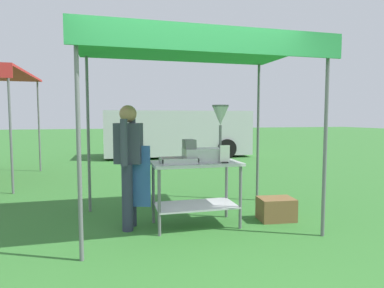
{
  "coord_description": "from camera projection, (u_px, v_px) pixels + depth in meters",
  "views": [
    {
      "loc": [
        -0.89,
        -3.17,
        1.45
      ],
      "look_at": [
        0.25,
        1.23,
        1.09
      ],
      "focal_mm": 30.94,
      "sensor_mm": 36.0,
      "label": 1
    }
  ],
  "objects": [
    {
      "name": "donut_cart",
      "position": [
        196.0,
        179.0,
        4.4
      ],
      "size": [
        1.17,
        0.62,
        0.86
      ],
      "color": "#B7B7BC",
      "rests_on": "ground"
    },
    {
      "name": "menu_sign",
      "position": [
        225.0,
        155.0,
        4.27
      ],
      "size": [
        0.13,
        0.05,
        0.23
      ],
      "color": "black",
      "rests_on": "donut_cart"
    },
    {
      "name": "supply_crate",
      "position": [
        276.0,
        209.0,
        4.68
      ],
      "size": [
        0.52,
        0.4,
        0.32
      ],
      "color": "brown",
      "rests_on": "ground"
    },
    {
      "name": "donut_fryer",
      "position": [
        208.0,
        143.0,
        4.4
      ],
      "size": [
        0.61,
        0.28,
        0.75
      ],
      "color": "#B7B7BC",
      "rests_on": "donut_cart"
    },
    {
      "name": "ground_plane",
      "position": [
        140.0,
        170.0,
        9.19
      ],
      "size": [
        70.0,
        70.0,
        0.0
      ],
      "primitive_type": "plane",
      "color": "#33702D"
    },
    {
      "name": "stall_canopy",
      "position": [
        194.0,
        52.0,
        4.36
      ],
      "size": [
        3.02,
        2.03,
        2.41
      ],
      "color": "slate",
      "rests_on": "ground"
    },
    {
      "name": "donut_tray",
      "position": [
        178.0,
        161.0,
        4.27
      ],
      "size": [
        0.47,
        0.31,
        0.07
      ],
      "color": "#B7B7BC",
      "rests_on": "donut_cart"
    },
    {
      "name": "vendor",
      "position": [
        129.0,
        160.0,
        4.28
      ],
      "size": [
        0.47,
        0.53,
        1.61
      ],
      "color": "#2D3347",
      "rests_on": "ground"
    },
    {
      "name": "van_silver",
      "position": [
        177.0,
        133.0,
        12.36
      ],
      "size": [
        5.31,
        2.18,
        1.69
      ],
      "color": "#BCBCC1",
      "rests_on": "ground"
    }
  ]
}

